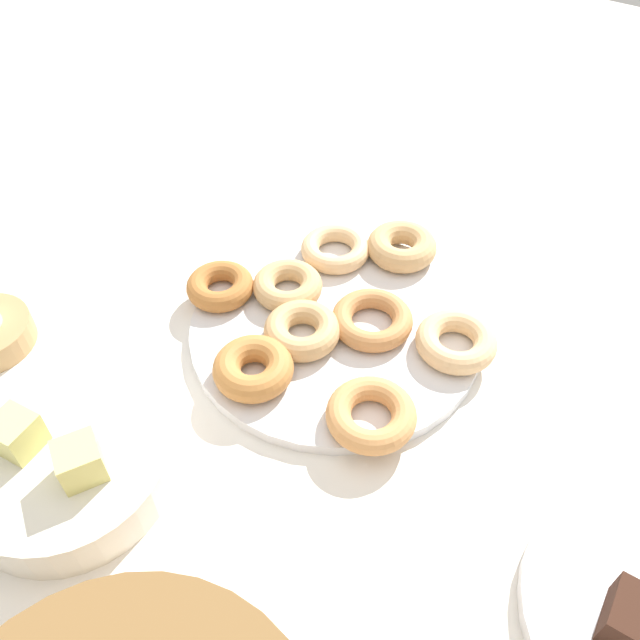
# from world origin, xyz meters

# --- Properties ---
(ground_plane) EXTENTS (2.40, 2.40, 0.00)m
(ground_plane) POSITION_xyz_m (0.00, 0.00, 0.00)
(ground_plane) COLOR white
(donut_plate) EXTENTS (0.33, 0.33, 0.01)m
(donut_plate) POSITION_xyz_m (0.00, 0.00, 0.01)
(donut_plate) COLOR silver
(donut_plate) RESTS_ON ground_plane
(donut_0) EXTENTS (0.10, 0.10, 0.03)m
(donut_0) POSITION_xyz_m (-0.13, -0.04, 0.03)
(donut_0) COLOR #EABC84
(donut_0) RESTS_ON donut_plate
(donut_1) EXTENTS (0.12, 0.12, 0.03)m
(donut_1) POSITION_xyz_m (-0.00, -0.14, 0.03)
(donut_1) COLOR tan
(donut_1) RESTS_ON donut_plate
(donut_2) EXTENTS (0.12, 0.12, 0.02)m
(donut_2) POSITION_xyz_m (-0.10, 0.09, 0.03)
(donut_2) COLOR tan
(donut_2) RESTS_ON donut_plate
(donut_3) EXTENTS (0.12, 0.12, 0.03)m
(donut_3) POSITION_xyz_m (0.02, 0.11, 0.03)
(donut_3) COLOR #BC7A3D
(donut_3) RESTS_ON donut_plate
(donut_4) EXTENTS (0.09, 0.09, 0.03)m
(donut_4) POSITION_xyz_m (0.07, -0.01, 0.03)
(donut_4) COLOR tan
(donut_4) RESTS_ON donut_plate
(donut_5) EXTENTS (0.11, 0.11, 0.02)m
(donut_5) POSITION_xyz_m (0.14, 0.04, 0.03)
(donut_5) COLOR #AD6B33
(donut_5) RESTS_ON donut_plate
(donut_6) EXTENTS (0.12, 0.12, 0.02)m
(donut_6) POSITION_xyz_m (0.07, -0.10, 0.03)
(donut_6) COLOR #EABC84
(donut_6) RESTS_ON donut_plate
(donut_7) EXTENTS (0.11, 0.11, 0.02)m
(donut_7) POSITION_xyz_m (-0.04, -0.02, 0.03)
(donut_7) COLOR #C6844C
(donut_7) RESTS_ON donut_plate
(donut_8) EXTENTS (0.12, 0.12, 0.03)m
(donut_8) POSITION_xyz_m (0.02, 0.04, 0.03)
(donut_8) COLOR tan
(donut_8) RESTS_ON donut_plate
(brownie_far) EXTENTS (0.04, 0.05, 0.03)m
(brownie_far) POSITION_xyz_m (-0.37, 0.14, 0.03)
(brownie_far) COLOR #381E14
(brownie_far) RESTS_ON cake_plate
(fruit_bowl) EXTENTS (0.19, 0.19, 0.04)m
(fruit_bowl) POSITION_xyz_m (0.09, 0.30, 0.02)
(fruit_bowl) COLOR silver
(fruit_bowl) RESTS_ON ground_plane
(melon_chunk_left) EXTENTS (0.05, 0.05, 0.04)m
(melon_chunk_left) POSITION_xyz_m (0.06, 0.30, 0.06)
(melon_chunk_left) COLOR #DBD67A
(melon_chunk_left) RESTS_ON fruit_bowl
(melon_chunk_right) EXTENTS (0.04, 0.04, 0.04)m
(melon_chunk_right) POSITION_xyz_m (0.13, 0.31, 0.06)
(melon_chunk_right) COLOR #DBD67A
(melon_chunk_right) RESTS_ON fruit_bowl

